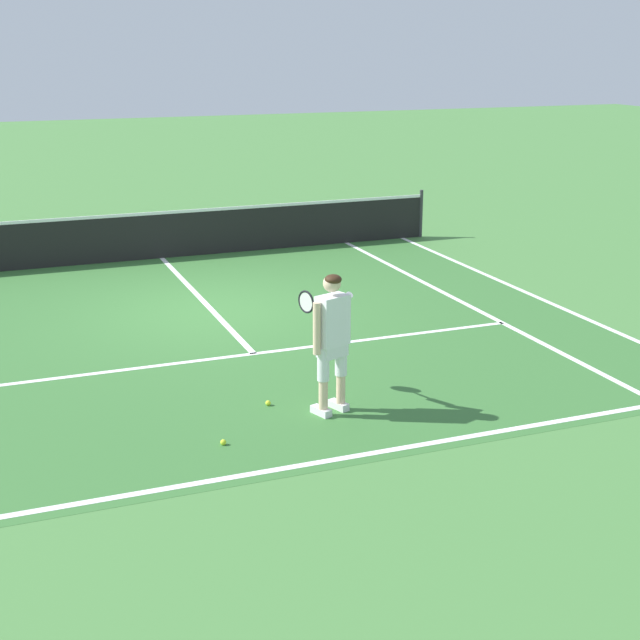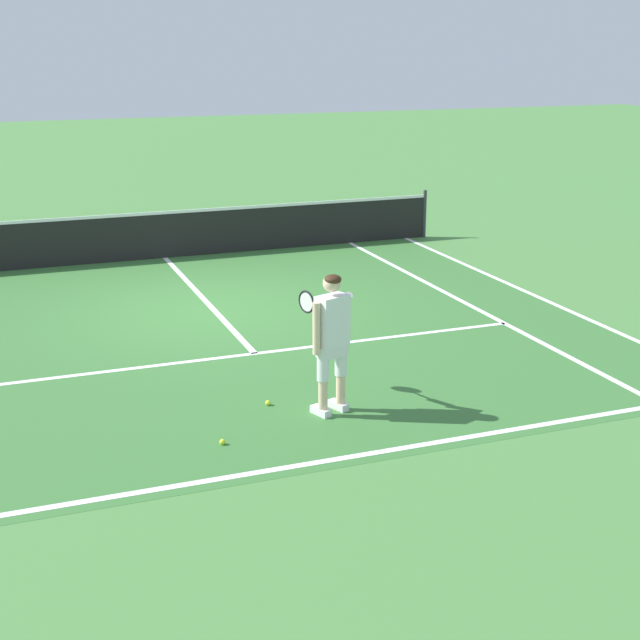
{
  "view_description": "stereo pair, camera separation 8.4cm",
  "coord_description": "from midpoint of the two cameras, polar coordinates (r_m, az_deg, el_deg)",
  "views": [
    {
      "loc": [
        -3.52,
        -14.08,
        4.27
      ],
      "look_at": [
        0.25,
        -4.34,
        1.05
      ],
      "focal_mm": 50.91,
      "sensor_mm": 36.0,
      "label": 1
    },
    {
      "loc": [
        -3.44,
        -14.11,
        4.27
      ],
      "look_at": [
        0.25,
        -4.34,
        1.05
      ],
      "focal_mm": 50.91,
      "sensor_mm": 36.0,
      "label": 2
    }
  ],
  "objects": [
    {
      "name": "ground_plane",
      "position": [
        15.14,
        -6.53,
        0.63
      ],
      "size": [
        80.0,
        80.0,
        0.0
      ],
      "primitive_type": "plane",
      "color": "#477F3D"
    },
    {
      "name": "court_inner_surface",
      "position": [
        14.25,
        -5.58,
        -0.38
      ],
      "size": [
        10.98,
        10.39,
        0.0
      ],
      "primitive_type": "cube",
      "color": "#387033",
      "rests_on": "ground"
    },
    {
      "name": "line_baseline",
      "position": [
        9.84,
        2.23,
        -8.58
      ],
      "size": [
        10.98,
        0.1,
        0.01
      ],
      "primitive_type": "cube",
      "color": "white",
      "rests_on": "ground"
    },
    {
      "name": "line_service",
      "position": [
        12.97,
        -3.94,
        -2.12
      ],
      "size": [
        8.23,
        0.1,
        0.01
      ],
      "primitive_type": "cube",
      "color": "white",
      "rests_on": "ground"
    },
    {
      "name": "line_centre_service",
      "position": [
        15.92,
        -7.29,
        1.45
      ],
      "size": [
        0.1,
        6.4,
        0.01
      ],
      "primitive_type": "cube",
      "color": "white",
      "rests_on": "ground"
    },
    {
      "name": "line_singles_right",
      "position": [
        15.77,
        8.99,
        1.22
      ],
      "size": [
        0.1,
        9.99,
        0.01
      ],
      "primitive_type": "cube",
      "color": "white",
      "rests_on": "ground"
    },
    {
      "name": "line_doubles_right",
      "position": [
        16.48,
        13.16,
        1.66
      ],
      "size": [
        0.1,
        9.99,
        0.01
      ],
      "primitive_type": "cube",
      "color": "white",
      "rests_on": "ground"
    },
    {
      "name": "tennis_net",
      "position": [
        18.85,
        -9.66,
        5.34
      ],
      "size": [
        11.96,
        0.08,
        1.07
      ],
      "color": "#333338",
      "rests_on": "ground"
    },
    {
      "name": "tennis_player",
      "position": [
        10.62,
        0.92,
        -0.87
      ],
      "size": [
        0.58,
        1.22,
        1.71
      ],
      "color": "white",
      "rests_on": "ground"
    },
    {
      "name": "tennis_ball_near_feet",
      "position": [
        10.15,
        -5.92,
        -7.64
      ],
      "size": [
        0.07,
        0.07,
        0.07
      ],
      "primitive_type": "sphere",
      "color": "#CCE02D",
      "rests_on": "ground"
    },
    {
      "name": "tennis_ball_by_baseline",
      "position": [
        11.15,
        -3.07,
        -5.23
      ],
      "size": [
        0.07,
        0.07,
        0.07
      ],
      "primitive_type": "sphere",
      "color": "#CCE02D",
      "rests_on": "ground"
    }
  ]
}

